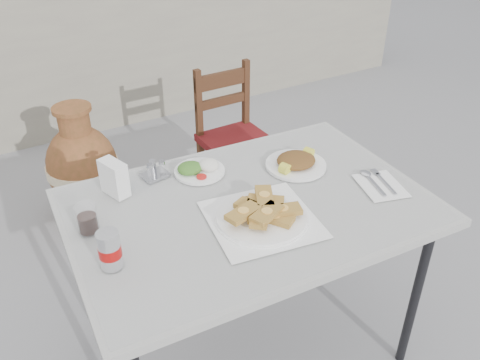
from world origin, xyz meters
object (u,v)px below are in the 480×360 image
salad_chopped_plate (296,162)px  condiment_caddy (155,171)px  napkin_holder (114,178)px  terracotta_urn (83,168)px  salad_rice_plate (199,168)px  cafe_table (249,215)px  pide_plate (262,212)px  chair (234,137)px  soda_can (110,250)px  cola_glass (87,220)px

salad_chopped_plate → condiment_caddy: bearing=157.6°
napkin_holder → terracotta_urn: size_ratio=0.19×
salad_rice_plate → salad_chopped_plate: (0.36, -0.16, 0.00)m
condiment_caddy → terracotta_urn: bearing=94.8°
salad_chopped_plate → napkin_holder: (-0.70, 0.18, 0.05)m
cafe_table → salad_chopped_plate: size_ratio=5.42×
salad_chopped_plate → pide_plate: bearing=-143.1°
pide_plate → chair: (0.55, 1.17, -0.38)m
soda_can → napkin_holder: size_ratio=0.94×
salad_rice_plate → cola_glass: 0.51m
cafe_table → terracotta_urn: 1.45m
salad_chopped_plate → terracotta_urn: bearing=116.5°
chair → napkin_holder: bearing=-142.1°
pide_plate → napkin_holder: napkin_holder is taller
condiment_caddy → terracotta_urn: (-0.09, 1.01, -0.48)m
salad_rice_plate → cola_glass: (-0.49, -0.15, 0.03)m
cafe_table → salad_rice_plate: salad_rice_plate is taller
napkin_holder → pide_plate: bearing=-64.5°
napkin_holder → terracotta_urn: (0.09, 1.05, -0.53)m
cafe_table → salad_chopped_plate: bearing=23.2°
pide_plate → salad_chopped_plate: bearing=36.9°
napkin_holder → chair: napkin_holder is taller
salad_rice_plate → condiment_caddy: 0.17m
cafe_table → terracotta_urn: cafe_table is taller
salad_chopped_plate → napkin_holder: 0.72m
cafe_table → chair: (0.53, 1.06, -0.29)m
napkin_holder → chair: 1.27m
chair → terracotta_urn: chair is taller
soda_can → chair: 1.62m
pide_plate → soda_can: soda_can is taller
salad_rice_plate → salad_chopped_plate: 0.40m
pide_plate → cafe_table: bearing=81.8°
soda_can → condiment_caddy: 0.53m
salad_chopped_plate → chair: (0.24, 0.94, -0.37)m
condiment_caddy → chair: size_ratio=0.13×
pide_plate → cola_glass: cola_glass is taller
chair → cola_glass: bearing=-140.6°
soda_can → napkin_holder: 0.41m
salad_rice_plate → chair: chair is taller
cola_glass → terracotta_urn: (0.24, 1.22, -0.50)m
salad_rice_plate → terracotta_urn: bearing=103.1°
cafe_table → napkin_holder: size_ratio=9.96×
salad_rice_plate → terracotta_urn: salad_rice_plate is taller
cafe_table → napkin_holder: napkin_holder is taller
napkin_holder → condiment_caddy: (0.17, 0.04, -0.04)m
salad_chopped_plate → chair: bearing=75.9°
pide_plate → salad_rice_plate: (-0.05, 0.39, -0.01)m
salad_rice_plate → condiment_caddy: size_ratio=1.83×
cafe_table → cola_glass: size_ratio=13.17×
pide_plate → chair: size_ratio=0.48×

